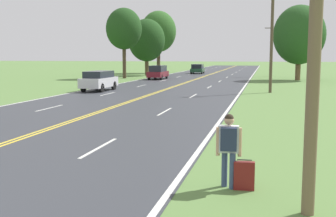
{
  "coord_description": "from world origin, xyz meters",
  "views": [
    {
      "loc": [
        8.55,
        -4.95,
        2.97
      ],
      "look_at": [
        5.37,
        8.65,
        1.21
      ],
      "focal_mm": 45.0,
      "sensor_mm": 36.0,
      "label": 1
    }
  ],
  "objects_px": {
    "tree_right_cluster": "(299,35)",
    "car_maroon_suv_approaching": "(158,72)",
    "tree_left_verge": "(147,40)",
    "suitcase": "(244,176)",
    "tree_mid_treeline": "(124,29)",
    "tree_behind_sign": "(158,32)",
    "hitchhiker_person": "(229,143)",
    "car_silver_suv_nearest": "(99,80)",
    "car_dark_green_hatchback_mid_near": "(198,69)"
  },
  "relations": [
    {
      "from": "suitcase",
      "to": "tree_right_cluster",
      "type": "height_order",
      "value": "tree_right_cluster"
    },
    {
      "from": "tree_right_cluster",
      "to": "car_maroon_suv_approaching",
      "type": "relative_size",
      "value": 1.88
    },
    {
      "from": "tree_left_verge",
      "to": "car_silver_suv_nearest",
      "type": "distance_m",
      "value": 27.76
    },
    {
      "from": "suitcase",
      "to": "tree_mid_treeline",
      "type": "relative_size",
      "value": 0.08
    },
    {
      "from": "hitchhiker_person",
      "to": "car_maroon_suv_approaching",
      "type": "relative_size",
      "value": 0.36
    },
    {
      "from": "tree_mid_treeline",
      "to": "tree_right_cluster",
      "type": "xyz_separation_m",
      "value": [
        21.68,
        0.83,
        -0.95
      ]
    },
    {
      "from": "tree_behind_sign",
      "to": "car_dark_green_hatchback_mid_near",
      "type": "distance_m",
      "value": 9.15
    },
    {
      "from": "tree_right_cluster",
      "to": "car_maroon_suv_approaching",
      "type": "xyz_separation_m",
      "value": [
        -16.88,
        -1.94,
        -4.47
      ]
    },
    {
      "from": "tree_left_verge",
      "to": "car_dark_green_hatchback_mid_near",
      "type": "xyz_separation_m",
      "value": [
        6.33,
        7.96,
        -4.36
      ]
    },
    {
      "from": "hitchhiker_person",
      "to": "tree_right_cluster",
      "type": "height_order",
      "value": "tree_right_cluster"
    },
    {
      "from": "tree_right_cluster",
      "to": "car_dark_green_hatchback_mid_near",
      "type": "distance_m",
      "value": 21.65
    },
    {
      "from": "tree_behind_sign",
      "to": "tree_right_cluster",
      "type": "bearing_deg",
      "value": -36.8
    },
    {
      "from": "hitchhiker_person",
      "to": "car_maroon_suv_approaching",
      "type": "bearing_deg",
      "value": 13.48
    },
    {
      "from": "tree_left_verge",
      "to": "tree_right_cluster",
      "type": "distance_m",
      "value": 22.23
    },
    {
      "from": "hitchhiker_person",
      "to": "car_silver_suv_nearest",
      "type": "xyz_separation_m",
      "value": [
        -12.92,
        23.82,
        -0.13
      ]
    },
    {
      "from": "car_silver_suv_nearest",
      "to": "car_maroon_suv_approaching",
      "type": "height_order",
      "value": "car_maroon_suv_approaching"
    },
    {
      "from": "hitchhiker_person",
      "to": "tree_mid_treeline",
      "type": "bearing_deg",
      "value": 18.8
    },
    {
      "from": "suitcase",
      "to": "tree_behind_sign",
      "type": "height_order",
      "value": "tree_behind_sign"
    },
    {
      "from": "tree_mid_treeline",
      "to": "tree_right_cluster",
      "type": "height_order",
      "value": "tree_mid_treeline"
    },
    {
      "from": "suitcase",
      "to": "tree_mid_treeline",
      "type": "bearing_deg",
      "value": 19.19
    },
    {
      "from": "tree_behind_sign",
      "to": "suitcase",
      "type": "bearing_deg",
      "value": -73.81
    },
    {
      "from": "suitcase",
      "to": "tree_mid_treeline",
      "type": "height_order",
      "value": "tree_mid_treeline"
    },
    {
      "from": "tree_mid_treeline",
      "to": "car_silver_suv_nearest",
      "type": "bearing_deg",
      "value": -77.24
    },
    {
      "from": "tree_mid_treeline",
      "to": "car_silver_suv_nearest",
      "type": "height_order",
      "value": "tree_mid_treeline"
    },
    {
      "from": "hitchhiker_person",
      "to": "tree_right_cluster",
      "type": "bearing_deg",
      "value": -8.91
    },
    {
      "from": "hitchhiker_person",
      "to": "tree_left_verge",
      "type": "relative_size",
      "value": 0.2
    },
    {
      "from": "tree_behind_sign",
      "to": "car_silver_suv_nearest",
      "type": "distance_m",
      "value": 36.66
    },
    {
      "from": "tree_left_verge",
      "to": "tree_right_cluster",
      "type": "relative_size",
      "value": 0.93
    },
    {
      "from": "tree_mid_treeline",
      "to": "tree_right_cluster",
      "type": "bearing_deg",
      "value": 2.2
    },
    {
      "from": "tree_left_verge",
      "to": "tree_right_cluster",
      "type": "xyz_separation_m",
      "value": [
        21.0,
        -7.3,
        0.22
      ]
    },
    {
      "from": "tree_left_verge",
      "to": "tree_right_cluster",
      "type": "height_order",
      "value": "tree_right_cluster"
    },
    {
      "from": "hitchhiker_person",
      "to": "car_dark_green_hatchback_mid_near",
      "type": "xyz_separation_m",
      "value": [
        -10.22,
        58.97,
        -0.22
      ]
    },
    {
      "from": "car_maroon_suv_approaching",
      "to": "car_dark_green_hatchback_mid_near",
      "type": "distance_m",
      "value": 17.34
    },
    {
      "from": "tree_left_verge",
      "to": "tree_right_cluster",
      "type": "bearing_deg",
      "value": -19.17
    },
    {
      "from": "tree_behind_sign",
      "to": "tree_right_cluster",
      "type": "xyz_separation_m",
      "value": [
        21.45,
        -16.04,
        -1.52
      ]
    },
    {
      "from": "hitchhiker_person",
      "to": "car_dark_green_hatchback_mid_near",
      "type": "bearing_deg",
      "value": 6.73
    },
    {
      "from": "car_silver_suv_nearest",
      "to": "tree_right_cluster",
      "type": "bearing_deg",
      "value": -40.41
    },
    {
      "from": "tree_left_verge",
      "to": "car_silver_suv_nearest",
      "type": "bearing_deg",
      "value": -82.4
    },
    {
      "from": "tree_left_verge",
      "to": "tree_behind_sign",
      "type": "distance_m",
      "value": 8.93
    },
    {
      "from": "tree_mid_treeline",
      "to": "car_silver_suv_nearest",
      "type": "xyz_separation_m",
      "value": [
        4.31,
        -19.05,
        -5.43
      ]
    },
    {
      "from": "car_dark_green_hatchback_mid_near",
      "to": "car_silver_suv_nearest",
      "type": "bearing_deg",
      "value": 174.26
    },
    {
      "from": "hitchhiker_person",
      "to": "tree_left_verge",
      "type": "bearing_deg",
      "value": 14.87
    },
    {
      "from": "hitchhiker_person",
      "to": "car_dark_green_hatchback_mid_near",
      "type": "distance_m",
      "value": 59.84
    },
    {
      "from": "car_silver_suv_nearest",
      "to": "tree_left_verge",
      "type": "bearing_deg",
      "value": 8.32
    },
    {
      "from": "car_silver_suv_nearest",
      "to": "car_dark_green_hatchback_mid_near",
      "type": "distance_m",
      "value": 35.25
    },
    {
      "from": "car_dark_green_hatchback_mid_near",
      "to": "suitcase",
      "type": "bearing_deg",
      "value": -171.19
    },
    {
      "from": "car_dark_green_hatchback_mid_near",
      "to": "tree_right_cluster",
      "type": "bearing_deg",
      "value": -137.47
    },
    {
      "from": "tree_behind_sign",
      "to": "car_maroon_suv_approaching",
      "type": "xyz_separation_m",
      "value": [
        4.57,
        -17.99,
        -5.99
      ]
    },
    {
      "from": "car_dark_green_hatchback_mid_near",
      "to": "tree_behind_sign",
      "type": "bearing_deg",
      "value": 82.03
    },
    {
      "from": "tree_behind_sign",
      "to": "car_maroon_suv_approaching",
      "type": "bearing_deg",
      "value": -75.76
    }
  ]
}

